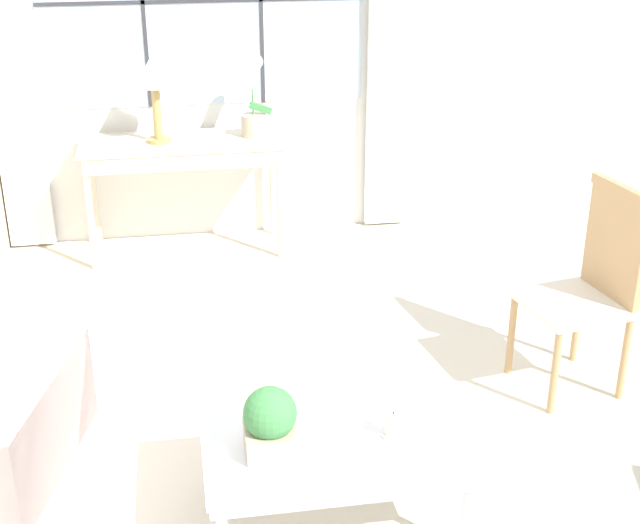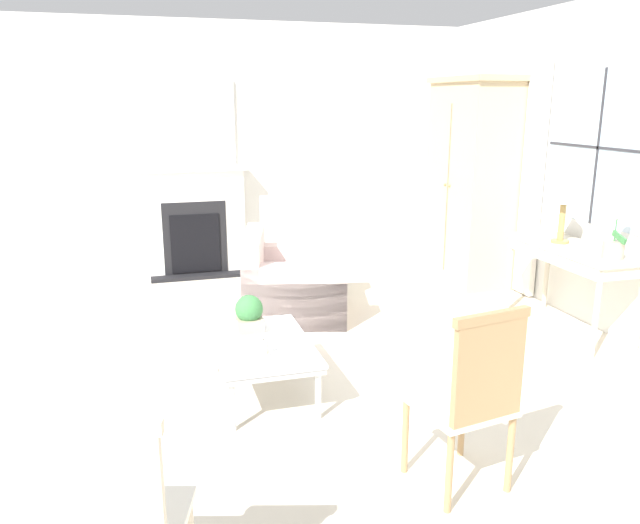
% 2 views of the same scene
% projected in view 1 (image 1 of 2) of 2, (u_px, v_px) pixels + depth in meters
% --- Properties ---
extents(ground_plane, '(14.00, 14.00, 0.00)m').
position_uv_depth(ground_plane, '(259.00, 513.00, 3.49)').
color(ground_plane, beige).
extents(wall_back_windowed, '(7.20, 0.14, 2.80)m').
position_uv_depth(wall_back_windowed, '(203.00, 27.00, 5.66)').
color(wall_back_windowed, silver).
rests_on(wall_back_windowed, ground_plane).
extents(console_table, '(1.26, 0.49, 0.76)m').
position_uv_depth(console_table, '(183.00, 153.00, 5.62)').
color(console_table, beige).
rests_on(console_table, ground_plane).
extents(table_lamp, '(0.24, 0.24, 0.55)m').
position_uv_depth(table_lamp, '(154.00, 75.00, 5.37)').
color(table_lamp, '#9E7F47').
rests_on(table_lamp, console_table).
extents(potted_orchid, '(0.20, 0.16, 0.51)m').
position_uv_depth(potted_orchid, '(253.00, 106.00, 5.59)').
color(potted_orchid, tan).
rests_on(potted_orchid, console_table).
extents(side_chair_wooden, '(0.51, 0.51, 1.00)m').
position_uv_depth(side_chair_wooden, '(593.00, 278.00, 4.17)').
color(side_chair_wooden, beige).
rests_on(side_chair_wooden, ground_plane).
extents(coffee_table, '(0.98, 0.64, 0.38)m').
position_uv_depth(coffee_table, '(334.00, 446.00, 3.33)').
color(coffee_table, silver).
rests_on(coffee_table, ground_plane).
extents(potted_plant_small, '(0.20, 0.20, 0.26)m').
position_uv_depth(potted_plant_small, '(270.00, 421.00, 3.19)').
color(potted_plant_small, tan).
rests_on(potted_plant_small, coffee_table).
extents(pillar_candle, '(0.09, 0.09, 0.11)m').
position_uv_depth(pillar_candle, '(393.00, 426.00, 3.30)').
color(pillar_candle, silver).
rests_on(pillar_candle, coffee_table).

